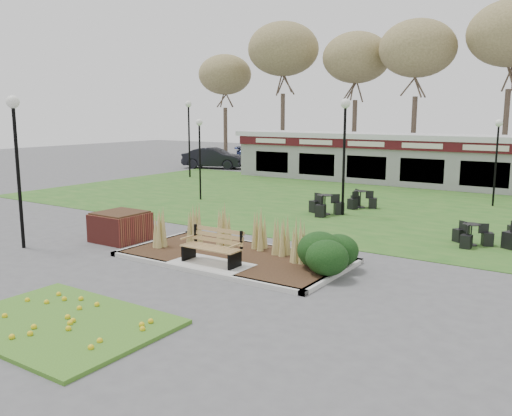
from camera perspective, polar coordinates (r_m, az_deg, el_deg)
The scene contains 19 objects.
ground at distance 14.51m, azimuth -5.11°, elevation -6.45°, with size 100.00×100.00×0.00m, color #515154.
lawn at distance 24.78m, azimuth 12.53°, elevation 0.26°, with size 34.00×16.00×0.02m, color #245B1D.
flower_bed at distance 11.47m, azimuth -19.93°, elevation -11.19°, with size 4.20×3.00×0.16m.
planting_bed at distance 14.77m, azimuth 2.05°, elevation -4.65°, with size 6.75×3.40×1.27m.
park_bench at distance 14.54m, azimuth -4.53°, elevation -4.00°, with size 1.70×0.66×0.93m.
brick_planter at distance 18.06m, azimuth -14.07°, elevation -1.88°, with size 1.50×1.50×0.95m.
food_pavilion at distance 32.11m, azimuth 17.83°, elevation 4.84°, with size 24.60×3.40×2.90m.
tree_backdrop at distance 40.02m, azimuth 21.69°, elevation 15.43°, with size 47.24×5.24×10.36m.
lamp_post_near_left at distance 17.72m, azimuth -23.99°, elevation 6.74°, with size 0.38×0.38×4.61m.
lamp_post_mid_left at distance 25.67m, azimuth -5.96°, elevation 7.01°, with size 0.32×0.32×3.82m.
lamp_post_mid_right at distance 21.83m, azimuth 9.32°, elevation 8.00°, with size 0.39×0.39×4.65m.
lamp_post_far_right at distance 25.94m, azimuth 24.07°, elevation 6.23°, with size 0.32×0.32×3.82m.
lamp_post_far_left at distance 34.89m, azimuth -7.09°, elevation 8.99°, with size 0.40×0.40×4.84m.
bistro_set_a at distance 22.14m, azimuth 7.25°, elevation 0.01°, with size 1.49×1.43×0.80m.
bistro_set_b at distance 23.98m, azimuth 10.91°, elevation 0.62°, with size 1.35×1.34×0.74m.
bistro_set_d at distance 18.18m, azimuth 21.68°, elevation -2.96°, with size 1.28×1.14×0.68m.
car_silver at distance 42.84m, azimuth 4.30°, elevation 5.40°, with size 1.60×3.98×1.35m, color #BDBCC2.
car_black at distance 40.59m, azimuth -4.43°, elevation 5.27°, with size 1.62×4.66×1.54m, color black.
car_blue at distance 45.18m, azimuth 0.81°, elevation 5.65°, with size 1.88×4.63×1.34m, color navy.
Camera 1 is at (8.76, -10.82, 4.10)m, focal length 38.00 mm.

